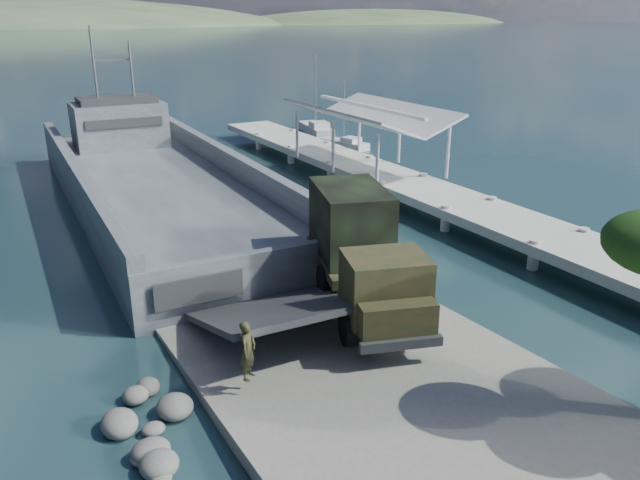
{
  "coord_description": "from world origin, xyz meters",
  "views": [
    {
      "loc": [
        -9.58,
        -13.86,
        10.85
      ],
      "look_at": [
        1.58,
        6.0,
        2.51
      ],
      "focal_mm": 35.0,
      "sensor_mm": 36.0,
      "label": 1
    }
  ],
  "objects_px": {
    "pier": "(377,164)",
    "landing_craft": "(158,193)",
    "military_truck": "(361,251)",
    "soldier": "(248,362)",
    "sailboat_far": "(316,129)",
    "sailboat_near": "(345,144)"
  },
  "relations": [
    {
      "from": "sailboat_near",
      "to": "pier",
      "type": "bearing_deg",
      "value": -127.89
    },
    {
      "from": "military_truck",
      "to": "landing_craft",
      "type": "bearing_deg",
      "value": 116.81
    },
    {
      "from": "pier",
      "to": "military_truck",
      "type": "height_order",
      "value": "pier"
    },
    {
      "from": "pier",
      "to": "sailboat_far",
      "type": "height_order",
      "value": "sailboat_far"
    },
    {
      "from": "military_truck",
      "to": "pier",
      "type": "bearing_deg",
      "value": 71.18
    },
    {
      "from": "pier",
      "to": "landing_craft",
      "type": "bearing_deg",
      "value": 168.47
    },
    {
      "from": "pier",
      "to": "military_truck",
      "type": "xyz_separation_m",
      "value": [
        -10.72,
        -14.6,
        0.92
      ]
    },
    {
      "from": "pier",
      "to": "military_truck",
      "type": "distance_m",
      "value": 18.14
    },
    {
      "from": "sailboat_far",
      "to": "sailboat_near",
      "type": "bearing_deg",
      "value": -87.96
    },
    {
      "from": "military_truck",
      "to": "soldier",
      "type": "xyz_separation_m",
      "value": [
        -6.02,
        -3.43,
        -1.12
      ]
    },
    {
      "from": "soldier",
      "to": "military_truck",
      "type": "bearing_deg",
      "value": -13.2
    },
    {
      "from": "landing_craft",
      "to": "sailboat_far",
      "type": "distance_m",
      "value": 25.58
    },
    {
      "from": "landing_craft",
      "to": "military_truck",
      "type": "bearing_deg",
      "value": -78.78
    },
    {
      "from": "pier",
      "to": "military_truck",
      "type": "bearing_deg",
      "value": -126.28
    },
    {
      "from": "pier",
      "to": "landing_craft",
      "type": "relative_size",
      "value": 1.2
    },
    {
      "from": "soldier",
      "to": "sailboat_far",
      "type": "bearing_deg",
      "value": 15.55
    },
    {
      "from": "military_truck",
      "to": "sailboat_far",
      "type": "bearing_deg",
      "value": 80.96
    },
    {
      "from": "pier",
      "to": "landing_craft",
      "type": "height_order",
      "value": "landing_craft"
    },
    {
      "from": "military_truck",
      "to": "sailboat_near",
      "type": "relative_size",
      "value": 1.57
    },
    {
      "from": "pier",
      "to": "sailboat_near",
      "type": "xyz_separation_m",
      "value": [
        4.99,
        12.16,
        -1.29
      ]
    },
    {
      "from": "military_truck",
      "to": "sailboat_far",
      "type": "relative_size",
      "value": 1.23
    },
    {
      "from": "sailboat_far",
      "to": "landing_craft",
      "type": "bearing_deg",
      "value": -129.27
    }
  ]
}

